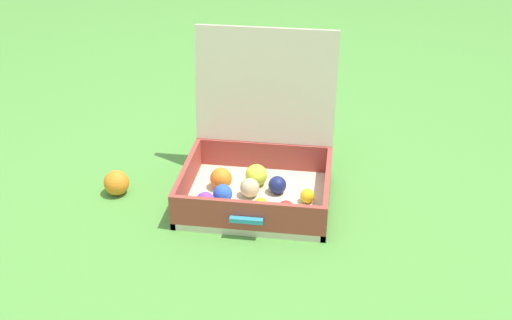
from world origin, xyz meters
name	(u,v)px	position (x,y,z in m)	size (l,w,h in m)	color
ground_plane	(240,209)	(0.00, 0.00, 0.00)	(16.00, 16.00, 0.00)	#4C8C38
open_suitcase	(257,165)	(0.05, 0.12, 0.12)	(0.52, 0.53, 0.56)	beige
stray_ball_on_grass	(116,183)	(-0.46, 0.04, 0.05)	(0.09, 0.09, 0.09)	orange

